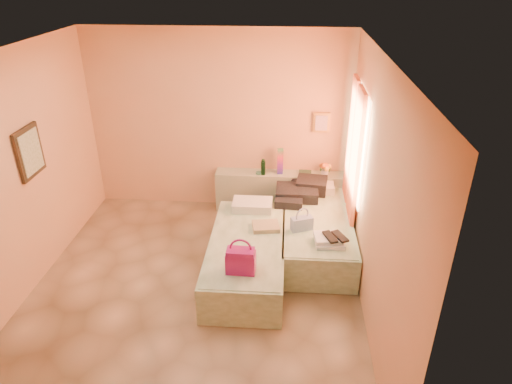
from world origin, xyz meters
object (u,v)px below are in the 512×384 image
Objects in this scene: headboard_ledge at (281,192)px; green_book at (305,172)px; bed_right at (316,232)px; water_bottle at (263,167)px; flower_vase at (325,168)px; bed_left at (247,256)px; magenta_handbag at (241,260)px; towel_stack at (330,240)px; blue_handbag at (302,224)px.

headboard_ledge is 0.50m from green_book.
headboard_ledge is at bearing 116.12° from bed_right.
green_book reaches higher than headboard_ledge.
flower_vase is at bearing 1.69° from water_bottle.
magenta_handbag is (-0.01, -0.64, 0.40)m from bed_left.
towel_stack is at bearing 33.34° from magenta_handbag.
flower_vase reaches higher than green_book.
water_bottle is at bearing 119.57° from towel_stack.
headboard_ledge is 1.18m from bed_right.
headboard_ledge is at bearing 77.11° from bed_left.
bed_right is 1.63m from magenta_handbag.
magenta_handbag is (-0.38, -2.34, 0.33)m from headboard_ledge.
flower_vase is at bearing 52.83° from blue_handbag.
blue_handbag is (0.69, 0.94, -0.06)m from magenta_handbag.
bed_left is 1.06m from towel_stack.
blue_handbag is 0.46m from towel_stack.
towel_stack reaches higher than bed_right.
bed_right is 7.17× the size of blue_handbag.
bed_right is 6.15× the size of magenta_handbag.
blue_handbag is at bearing -77.63° from headboard_ledge.
green_book is (0.65, 0.10, -0.11)m from water_bottle.
blue_handbag is at bearing -104.98° from flower_vase.
bed_right is at bearing -79.91° from green_book.
flower_vase reaches higher than blue_handbag.
water_bottle is at bearing 86.16° from bed_left.
towel_stack is at bearing -69.23° from headboard_ledge.
magenta_handbag reaches higher than bed_right.
magenta_handbag reaches higher than headboard_ledge.
headboard_ledge is 8.02× the size of flower_vase.
magenta_handbag is at bearing -125.47° from bed_right.
bed_left is at bearing -93.39° from water_bottle.
magenta_handbag is 1.21m from towel_stack.
blue_handbag is at bearing 23.25° from bed_left.
green_book is (0.37, 0.02, 0.34)m from headboard_ledge.
bed_left is 1.71m from water_bottle.
water_bottle is 0.70× the size of towel_stack.
water_bottle reaches higher than bed_left.
towel_stack is (0.65, -1.71, 0.23)m from headboard_ledge.
headboard_ledge is at bearing 80.18° from blue_handbag.
flower_vase reaches higher than headboard_ledge.
bed_left is 7.83× the size of flower_vase.
water_bottle is 1.46m from blue_handbag.
headboard_ledge is 0.53m from water_bottle.
bed_left is 10.39× the size of green_book.
bed_left is at bearing 179.70° from towel_stack.
water_bottle is 1.89m from towel_stack.
blue_handbag is (-0.22, -0.35, 0.34)m from bed_right.
blue_handbag is at bearing -66.17° from water_bottle.
water_bottle is at bearing -178.31° from flower_vase.
water_bottle is (-0.28, -0.07, 0.45)m from headboard_ledge.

